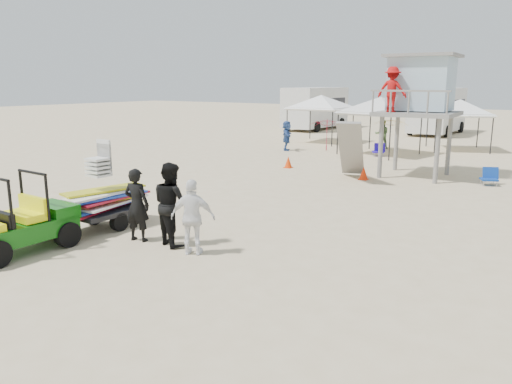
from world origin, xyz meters
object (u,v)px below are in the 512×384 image
Objects in this scene: man_left at (137,205)px; utility_cart at (17,217)px; surf_trailer at (104,197)px; lifeguard_tower at (418,88)px.

utility_cart is at bearing 40.67° from man_left.
lifeguard_tower is (4.28, 11.67, 2.61)m from surf_trailer.
utility_cart is 2.54m from man_left.
man_left is (1.51, -0.30, 0.06)m from surf_trailer.
surf_trailer reaches higher than man_left.
lifeguard_tower is (4.28, 14.00, 2.61)m from utility_cart.
surf_trailer is 1.30× the size of man_left.
surf_trailer is 0.49× the size of lifeguard_tower.
man_left reaches higher than utility_cart.
utility_cart is 0.50× the size of lifeguard_tower.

